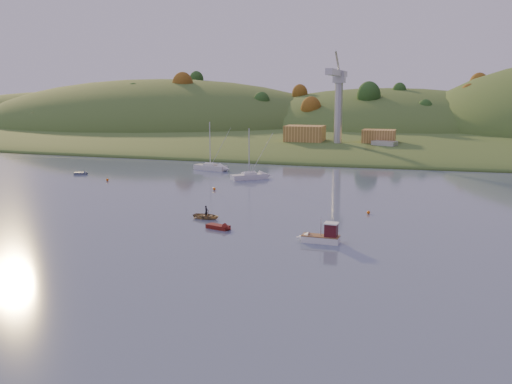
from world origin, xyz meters
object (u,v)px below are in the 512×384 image
(fishing_boat, at_px, (318,236))
(grey_dinghy, at_px, (83,173))
(sailboat_near, at_px, (249,176))
(sailboat_far, at_px, (210,167))
(red_tender, at_px, (222,228))
(canoe, at_px, (206,216))

(fishing_boat, bearing_deg, grey_dinghy, -31.95)
(sailboat_near, xyz_separation_m, grey_dinghy, (-35.48, -3.68, -0.45))
(sailboat_far, relative_size, red_tender, 2.73)
(sailboat_near, height_order, grey_dinghy, sailboat_near)
(red_tender, relative_size, grey_dinghy, 1.23)
(canoe, relative_size, red_tender, 0.99)
(grey_dinghy, bearing_deg, sailboat_near, -18.51)
(sailboat_near, distance_m, red_tender, 41.22)
(sailboat_far, distance_m, red_tender, 54.55)
(fishing_boat, distance_m, grey_dinghy, 69.28)
(fishing_boat, bearing_deg, sailboat_near, -60.71)
(red_tender, bearing_deg, fishing_boat, 5.44)
(canoe, xyz_separation_m, red_tender, (4.25, -5.22, -0.14))
(fishing_boat, relative_size, sailboat_near, 0.52)
(sailboat_near, height_order, red_tender, sailboat_near)
(sailboat_far, height_order, grey_dinghy, sailboat_far)
(canoe, bearing_deg, red_tender, -133.52)
(sailboat_near, bearing_deg, red_tender, -118.92)
(sailboat_near, relative_size, red_tender, 2.60)
(sailboat_near, relative_size, grey_dinghy, 3.21)
(sailboat_near, relative_size, canoe, 2.62)
(fishing_boat, distance_m, sailboat_near, 48.03)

